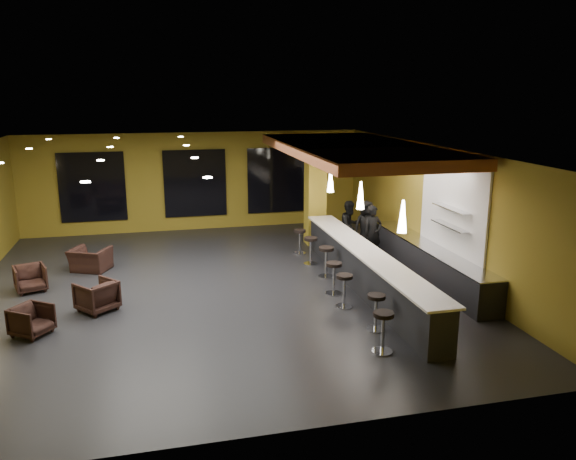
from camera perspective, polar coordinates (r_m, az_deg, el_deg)
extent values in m
cube|color=black|center=(14.60, -7.24, -6.06)|extent=(12.00, 13.00, 0.10)
cube|color=black|center=(13.79, -7.70, 8.14)|extent=(12.00, 13.00, 0.10)
cube|color=olive|center=(20.50, -9.44, 4.89)|extent=(12.00, 0.10, 3.50)
cube|color=olive|center=(7.90, -2.26, -9.72)|extent=(12.00, 0.10, 3.50)
cube|color=olive|center=(15.87, 14.82, 1.97)|extent=(0.10, 13.00, 3.50)
cube|color=#AB5831|center=(15.69, 6.76, 8.17)|extent=(3.60, 8.00, 0.28)
cube|color=black|center=(20.46, -19.25, 4.14)|extent=(2.20, 0.06, 2.40)
cube|color=black|center=(20.40, -9.41, 4.70)|extent=(2.20, 0.06, 2.40)
cube|color=black|center=(20.82, -1.13, 5.08)|extent=(2.20, 0.06, 2.40)
cube|color=white|center=(14.92, 16.36, 2.11)|extent=(0.06, 3.20, 2.40)
cube|color=black|center=(14.32, 7.86, -4.15)|extent=(0.60, 8.00, 1.00)
cube|color=white|center=(14.17, 7.93, -2.13)|extent=(0.78, 8.10, 0.05)
cube|color=black|center=(15.58, 14.07, -3.22)|extent=(0.70, 6.00, 0.86)
cube|color=silver|center=(15.45, 14.17, -1.61)|extent=(0.72, 6.00, 0.03)
cube|color=silver|center=(14.77, 16.16, 0.41)|extent=(0.30, 1.50, 0.03)
cube|color=silver|center=(14.67, 16.28, 2.12)|extent=(0.30, 1.50, 0.03)
cube|color=#A38A24|center=(18.25, 2.79, 3.95)|extent=(0.60, 0.60, 3.50)
cone|color=white|center=(12.06, 11.57, 1.37)|extent=(0.20, 0.20, 0.70)
cone|color=white|center=(14.32, 7.39, 3.51)|extent=(0.20, 0.20, 0.70)
cone|color=white|center=(16.64, 4.35, 5.05)|extent=(0.20, 0.20, 0.70)
imported|color=black|center=(16.72, 8.58, -0.34)|extent=(0.67, 0.51, 1.66)
imported|color=black|center=(17.68, 6.30, 0.41)|extent=(0.96, 0.87, 1.60)
imported|color=black|center=(17.56, 7.94, 0.33)|extent=(0.81, 0.54, 1.64)
imported|color=black|center=(12.86, -24.60, -8.35)|extent=(0.97, 0.96, 0.64)
imported|color=black|center=(13.64, -18.85, -6.35)|extent=(1.10, 1.10, 0.72)
imported|color=black|center=(15.57, -24.71, -4.49)|extent=(0.91, 0.93, 0.67)
imported|color=black|center=(16.68, -19.45, -2.84)|extent=(1.27, 1.21, 0.65)
cylinder|color=silver|center=(11.26, 9.54, -12.06)|extent=(0.42, 0.42, 0.03)
cylinder|color=silver|center=(11.11, 9.62, -10.34)|extent=(0.07, 0.07, 0.73)
cylinder|color=black|center=(10.95, 9.70, -8.45)|extent=(0.40, 0.40, 0.08)
cylinder|color=silver|center=(12.20, 8.85, -9.92)|extent=(0.40, 0.40, 0.03)
cylinder|color=silver|center=(12.06, 8.92, -8.38)|extent=(0.07, 0.07, 0.70)
cylinder|color=black|center=(11.93, 8.99, -6.70)|extent=(0.38, 0.38, 0.08)
cylinder|color=silver|center=(13.31, 5.69, -7.73)|extent=(0.40, 0.40, 0.03)
cylinder|color=silver|center=(13.19, 5.73, -6.29)|extent=(0.07, 0.07, 0.70)
cylinder|color=black|center=(13.06, 5.77, -4.71)|extent=(0.38, 0.38, 0.08)
cylinder|color=silver|center=(14.11, 4.64, -6.43)|extent=(0.41, 0.41, 0.03)
cylinder|color=silver|center=(13.98, 4.67, -5.02)|extent=(0.07, 0.07, 0.72)
cylinder|color=black|center=(13.86, 4.71, -3.49)|extent=(0.39, 0.39, 0.08)
cylinder|color=silver|center=(15.32, 3.86, -4.73)|extent=(0.43, 0.43, 0.03)
cylinder|color=silver|center=(15.21, 3.89, -3.38)|extent=(0.07, 0.07, 0.75)
cylinder|color=black|center=(15.09, 3.91, -1.91)|extent=(0.41, 0.41, 0.09)
cylinder|color=silver|center=(16.40, 2.30, -3.44)|extent=(0.41, 0.41, 0.03)
cylinder|color=silver|center=(16.30, 2.32, -2.22)|extent=(0.07, 0.07, 0.72)
cylinder|color=black|center=(16.19, 2.33, -0.90)|extent=(0.39, 0.39, 0.08)
cylinder|color=silver|center=(17.44, 1.19, -2.37)|extent=(0.39, 0.39, 0.03)
cylinder|color=silver|center=(17.34, 1.20, -1.28)|extent=(0.07, 0.07, 0.68)
cylinder|color=black|center=(17.25, 1.20, -0.10)|extent=(0.37, 0.37, 0.08)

